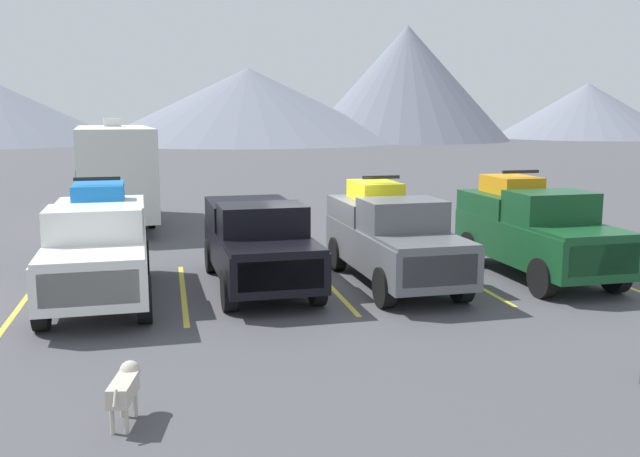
{
  "coord_description": "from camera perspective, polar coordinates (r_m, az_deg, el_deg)",
  "views": [
    {
      "loc": [
        -3.69,
        -16.81,
        4.08
      ],
      "look_at": [
        0.0,
        0.2,
        1.2
      ],
      "focal_mm": 39.74,
      "sensor_mm": 36.0,
      "label": 1
    }
  ],
  "objects": [
    {
      "name": "ground_plane",
      "position": [
        17.69,
        0.14,
        -3.94
      ],
      "size": [
        240.0,
        240.0,
        0.0
      ],
      "primitive_type": "plane",
      "color": "#47474C"
    },
    {
      "name": "pickup_truck_a",
      "position": [
        16.27,
        -17.44,
        -1.22
      ],
      "size": [
        2.33,
        5.8,
        2.61
      ],
      "color": "white",
      "rests_on": "ground"
    },
    {
      "name": "pickup_truck_b",
      "position": [
        16.71,
        -5.03,
        -0.99
      ],
      "size": [
        2.3,
        5.53,
        2.02
      ],
      "color": "black",
      "rests_on": "ground"
    },
    {
      "name": "pickup_truck_c",
      "position": [
        16.99,
        5.75,
        -0.56
      ],
      "size": [
        2.18,
        5.48,
        2.52
      ],
      "color": "#595B60",
      "rests_on": "ground"
    },
    {
      "name": "pickup_truck_d",
      "position": [
        18.42,
        16.87,
        -0.01
      ],
      "size": [
        2.28,
        5.29,
        2.6
      ],
      "color": "#144723",
      "rests_on": "ground"
    },
    {
      "name": "lot_stripe_a",
      "position": [
        16.82,
        -22.72,
        -5.38
      ],
      "size": [
        0.12,
        5.5,
        0.01
      ],
      "primitive_type": "cube",
      "color": "gold",
      "rests_on": "ground"
    },
    {
      "name": "lot_stripe_b",
      "position": [
        16.52,
        -10.95,
        -5.06
      ],
      "size": [
        0.12,
        5.5,
        0.01
      ],
      "primitive_type": "cube",
      "color": "gold",
      "rests_on": "ground"
    },
    {
      "name": "lot_stripe_c",
      "position": [
        16.93,
        0.72,
        -4.54
      ],
      "size": [
        0.12,
        5.5,
        0.01
      ],
      "primitive_type": "cube",
      "color": "gold",
      "rests_on": "ground"
    },
    {
      "name": "lot_stripe_d",
      "position": [
        17.99,
        11.42,
        -3.89
      ],
      "size": [
        0.12,
        5.5,
        0.01
      ],
      "primitive_type": "cube",
      "color": "gold",
      "rests_on": "ground"
    },
    {
      "name": "lot_stripe_e",
      "position": [
        19.59,
        20.63,
        -3.23
      ],
      "size": [
        0.12,
        5.5,
        0.01
      ],
      "primitive_type": "cube",
      "color": "gold",
      "rests_on": "ground"
    },
    {
      "name": "camper_trailer_a",
      "position": [
        26.41,
        -16.17,
        4.56
      ],
      "size": [
        3.15,
        8.68,
        3.84
      ],
      "color": "silver",
      "rests_on": "ground"
    },
    {
      "name": "dog",
      "position": [
        9.93,
        -15.42,
        -12.1
      ],
      "size": [
        0.42,
        1.03,
        0.73
      ],
      "color": "beige",
      "rests_on": "ground"
    },
    {
      "name": "mountain_ridge",
      "position": [
        97.71,
        -11.59,
        10.04
      ],
      "size": [
        159.25,
        43.17,
        16.12
      ],
      "color": "slate",
      "rests_on": "ground"
    }
  ]
}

